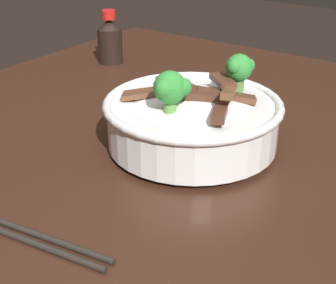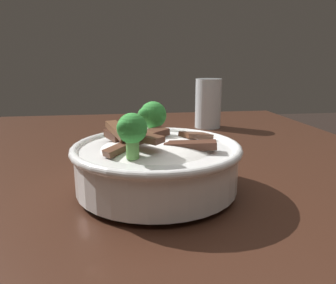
% 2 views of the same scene
% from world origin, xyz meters
% --- Properties ---
extents(dining_table, '(1.23, 0.96, 0.79)m').
position_xyz_m(dining_table, '(0.00, 0.00, 0.67)').
color(dining_table, '#381E14').
rests_on(dining_table, ground).
extents(rice_bowl, '(0.24, 0.24, 0.13)m').
position_xyz_m(rice_bowl, '(-0.11, 0.03, 0.84)').
color(rice_bowl, white).
rests_on(rice_bowl, dining_table).
extents(chopsticks_pair, '(0.05, 0.22, 0.01)m').
position_xyz_m(chopsticks_pair, '(0.17, -0.01, 0.79)').
color(chopsticks_pair, '#28231E').
rests_on(chopsticks_pair, dining_table).
extents(soy_sauce_bottle, '(0.05, 0.05, 0.11)m').
position_xyz_m(soy_sauce_bottle, '(-0.34, -0.33, 0.84)').
color(soy_sauce_bottle, black).
rests_on(soy_sauce_bottle, dining_table).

